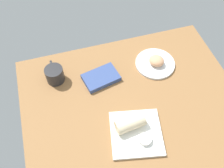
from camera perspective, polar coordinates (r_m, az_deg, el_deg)
dining_table at (r=131.75cm, az=4.77°, el=-5.11°), size 110.00×90.00×4.00cm
round_plate at (r=146.22cm, az=9.49°, el=4.47°), size 21.83×21.83×1.40cm
scone_pastry at (r=143.49cm, az=9.81°, el=5.08°), size 11.24×11.24×4.93cm
square_plate at (r=122.17cm, az=5.35°, el=-10.80°), size 27.68×27.68×1.60cm
sauce_cup at (r=119.23cm, az=7.29°, el=-12.06°), size 5.94×5.94×2.15cm
breakfast_wrap at (r=119.58cm, az=4.02°, el=-8.67°), size 14.28×8.12×6.55cm
book_stack at (r=137.54cm, az=-2.46°, el=1.43°), size 20.50×15.65×2.70cm
coffee_mug at (r=138.36cm, az=-12.58°, el=2.17°), size 9.54×14.13×8.53cm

